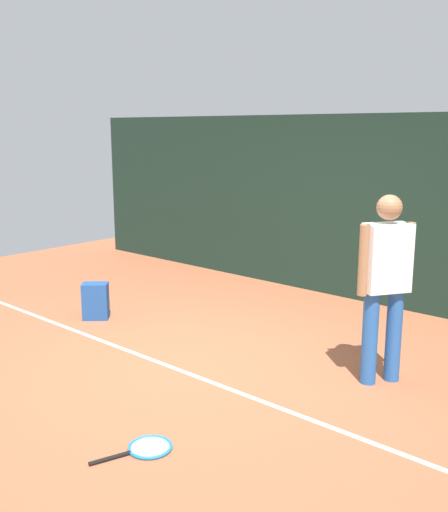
# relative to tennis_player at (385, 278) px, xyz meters

# --- Properties ---
(ground_plane) EXTENTS (12.00, 12.00, 0.00)m
(ground_plane) POSITION_rel_tennis_player_xyz_m (-1.57, -0.76, -0.97)
(ground_plane) COLOR #9E5638
(back_fence) EXTENTS (10.00, 0.10, 2.44)m
(back_fence) POSITION_rel_tennis_player_xyz_m (-1.57, 2.24, 0.25)
(back_fence) COLOR #192D23
(back_fence) RESTS_ON ground
(court_line) EXTENTS (9.00, 0.05, 0.00)m
(court_line) POSITION_rel_tennis_player_xyz_m (-1.57, -1.03, -0.96)
(court_line) COLOR white
(court_line) RESTS_ON ground
(tennis_player) EXTENTS (0.40, 0.46, 1.70)m
(tennis_player) POSITION_rel_tennis_player_xyz_m (0.00, 0.00, 0.00)
(tennis_player) COLOR #2659A5
(tennis_player) RESTS_ON ground
(tennis_racket) EXTENTS (0.41, 0.64, 0.03)m
(tennis_racket) POSITION_rel_tennis_player_xyz_m (-0.70, -2.18, -0.95)
(tennis_racket) COLOR black
(tennis_racket) RESTS_ON ground
(backpack) EXTENTS (0.38, 0.38, 0.44)m
(backpack) POSITION_rel_tennis_player_xyz_m (-3.42, -0.59, -0.76)
(backpack) COLOR #1E478C
(backpack) RESTS_ON ground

